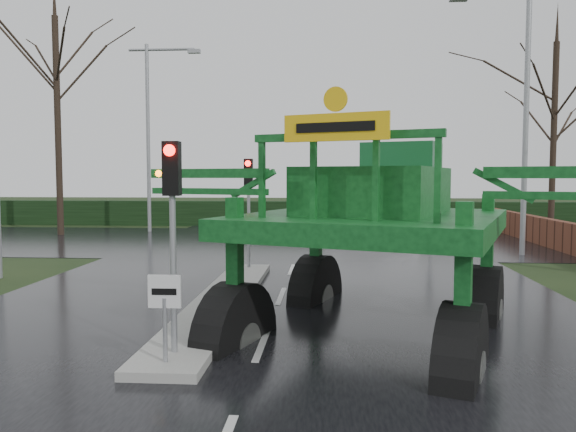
# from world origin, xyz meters

# --- Properties ---
(ground) EXTENTS (140.00, 140.00, 0.00)m
(ground) POSITION_xyz_m (0.00, 0.00, 0.00)
(ground) COLOR black
(ground) RESTS_ON ground
(road_main) EXTENTS (14.00, 80.00, 0.02)m
(road_main) POSITION_xyz_m (0.00, 10.00, 0.00)
(road_main) COLOR black
(road_main) RESTS_ON ground
(road_cross) EXTENTS (80.00, 12.00, 0.02)m
(road_cross) POSITION_xyz_m (0.00, 16.00, 0.01)
(road_cross) COLOR black
(road_cross) RESTS_ON ground
(median_island) EXTENTS (1.20, 10.00, 0.16)m
(median_island) POSITION_xyz_m (-1.30, 3.00, 0.09)
(median_island) COLOR gray
(median_island) RESTS_ON ground
(hedge_row) EXTENTS (44.00, 0.90, 1.50)m
(hedge_row) POSITION_xyz_m (0.00, 24.00, 0.75)
(hedge_row) COLOR black
(hedge_row) RESTS_ON ground
(brick_wall) EXTENTS (0.40, 20.00, 1.20)m
(brick_wall) POSITION_xyz_m (10.50, 16.00, 0.60)
(brick_wall) COLOR #592D1E
(brick_wall) RESTS_ON ground
(keep_left_sign) EXTENTS (0.50, 0.07, 1.35)m
(keep_left_sign) POSITION_xyz_m (-1.30, -1.50, 1.06)
(keep_left_sign) COLOR gray
(keep_left_sign) RESTS_ON ground
(traffic_signal_near) EXTENTS (0.26, 0.33, 3.52)m
(traffic_signal_near) POSITION_xyz_m (-1.30, -1.01, 2.59)
(traffic_signal_near) COLOR gray
(traffic_signal_near) RESTS_ON ground
(traffic_signal_mid) EXTENTS (0.26, 0.33, 3.52)m
(traffic_signal_mid) POSITION_xyz_m (-1.30, 7.49, 2.59)
(traffic_signal_mid) COLOR gray
(traffic_signal_mid) RESTS_ON ground
(traffic_signal_far) EXTENTS (0.26, 0.33, 3.52)m
(traffic_signal_far) POSITION_xyz_m (6.50, 20.01, 2.59)
(traffic_signal_far) COLOR gray
(traffic_signal_far) RESTS_ON ground
(street_light_left_near) EXTENTS (3.85, 0.30, 10.00)m
(street_light_left_near) POSITION_xyz_m (-8.19, 6.00, 5.99)
(street_light_left_near) COLOR gray
(street_light_left_near) RESTS_ON ground
(street_light_right) EXTENTS (3.85, 0.30, 10.00)m
(street_light_right) POSITION_xyz_m (8.19, 12.00, 5.99)
(street_light_right) COLOR gray
(street_light_right) RESTS_ON ground
(street_light_left_far) EXTENTS (3.85, 0.30, 10.00)m
(street_light_left_far) POSITION_xyz_m (-8.19, 20.00, 5.99)
(street_light_left_far) COLOR gray
(street_light_left_far) RESTS_ON ground
(tree_left_far) EXTENTS (7.70, 7.70, 13.26)m
(tree_left_far) POSITION_xyz_m (-12.50, 18.00, 7.15)
(tree_left_far) COLOR black
(tree_left_far) RESTS_ON ground
(tree_right_far) EXTENTS (7.00, 7.00, 12.05)m
(tree_right_far) POSITION_xyz_m (13.00, 21.00, 6.50)
(tree_right_far) COLOR black
(tree_right_far) RESTS_ON ground
(crop_sprayer) EXTENTS (9.24, 7.28, 5.47)m
(crop_sprayer) POSITION_xyz_m (-0.41, 0.37, 2.59)
(crop_sprayer) COLOR black
(crop_sprayer) RESTS_ON ground
(white_sedan) EXTENTS (4.88, 2.03, 1.57)m
(white_sedan) POSITION_xyz_m (3.43, 19.45, 0.00)
(white_sedan) COLOR white
(white_sedan) RESTS_ON ground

